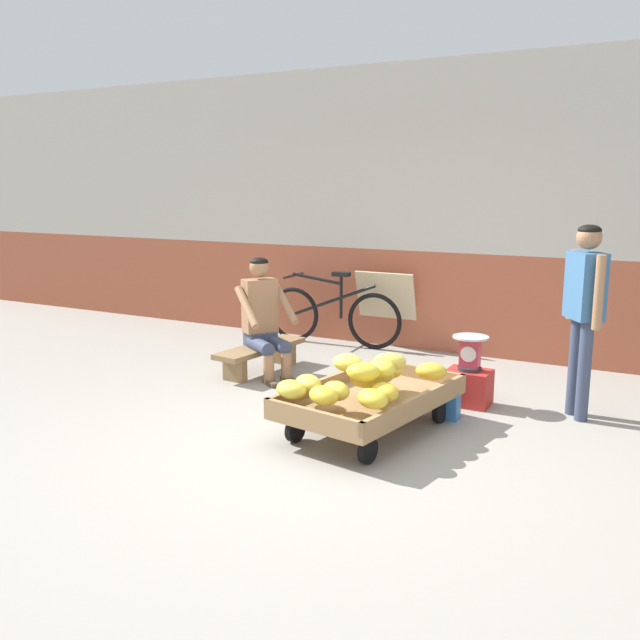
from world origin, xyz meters
The scene contains 12 objects.
ground_plane centered at (0.00, 0.00, 0.00)m, with size 80.00×80.00×0.00m, color gray.
back_wall centered at (0.00, 3.36, 1.56)m, with size 16.00×0.30×3.12m.
banana_cart centered at (0.17, 0.54, 0.24)m, with size 1.06×1.56×0.36m.
banana_pile centered at (0.18, 0.35, 0.46)m, with size 0.98×1.18×0.27m.
low_bench centered at (-1.47, 1.55, 0.20)m, with size 0.42×1.13×0.27m.
vendor_seated centered at (-1.40, 1.50, 0.57)m, with size 0.74×0.67×1.14m.
plastic_crate centered at (0.63, 1.52, 0.15)m, with size 0.36×0.28×0.30m.
weighing_scale centered at (0.63, 1.52, 0.45)m, with size 0.30×0.30×0.29m.
bicycle_near_left centered at (-1.40, 2.95, 0.35)m, with size 1.66×0.48×0.86m.
sign_board centered at (-0.82, 3.19, 0.43)m, with size 0.70×0.28×0.87m.
customer_adult centered at (1.48, 1.62, 0.95)m, with size 0.35×0.42×1.53m.
shopping_bag centered at (0.59, 1.09, 0.12)m, with size 0.18×0.12×0.24m, color #3370B7.
Camera 1 is at (2.17, -3.96, 1.83)m, focal length 38.55 mm.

